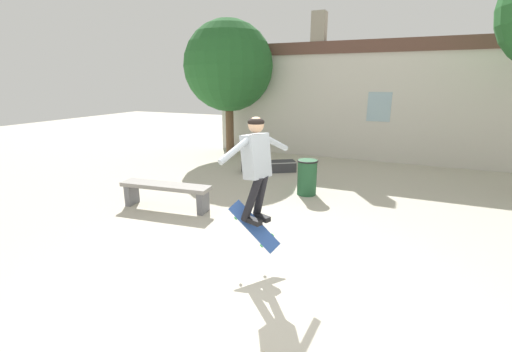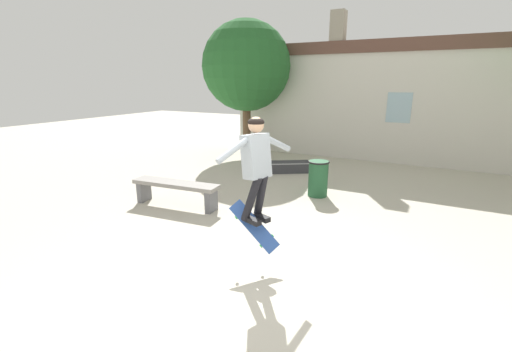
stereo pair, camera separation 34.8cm
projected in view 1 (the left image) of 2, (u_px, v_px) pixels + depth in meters
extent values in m
plane|color=beige|center=(261.00, 299.00, 4.11)|extent=(40.00, 40.00, 0.00)
cube|color=beige|center=(361.00, 108.00, 11.08)|extent=(10.04, 0.40, 3.35)
cube|color=brown|center=(366.00, 47.00, 10.57)|extent=(10.54, 0.52, 0.38)
cube|color=gray|center=(319.00, 27.00, 10.97)|extent=(0.44, 0.44, 0.92)
cube|color=#99B7C6|center=(379.00, 107.00, 10.65)|extent=(0.70, 0.02, 0.90)
cylinder|color=brown|center=(230.00, 128.00, 12.01)|extent=(0.28, 0.28, 1.88)
sphere|color=#235B28|center=(228.00, 66.00, 11.46)|extent=(2.99, 2.99, 2.99)
cube|color=gray|center=(165.00, 186.00, 6.91)|extent=(1.93, 0.59, 0.08)
cube|color=slate|center=(132.00, 194.00, 7.21)|extent=(0.15, 0.35, 0.44)
cube|color=slate|center=(203.00, 202.00, 6.73)|extent=(0.15, 0.35, 0.44)
cube|color=#38383D|center=(269.00, 167.00, 9.81)|extent=(1.53, 1.19, 0.30)
cube|color=#B7B7BC|center=(270.00, 164.00, 9.56)|extent=(1.31, 0.85, 0.02)
cylinder|color=#235633|center=(307.00, 177.00, 7.78)|extent=(0.44, 0.44, 0.81)
torus|color=black|center=(308.00, 161.00, 7.68)|extent=(0.48, 0.48, 0.04)
cube|color=#9EA8B2|center=(256.00, 156.00, 4.54)|extent=(0.39, 0.42, 0.61)
sphere|color=tan|center=(256.00, 125.00, 4.43)|extent=(0.27, 0.27, 0.21)
ellipsoid|color=black|center=(256.00, 122.00, 4.42)|extent=(0.28, 0.28, 0.12)
cylinder|color=black|center=(260.00, 196.00, 4.75)|extent=(0.32, 0.28, 0.69)
cube|color=black|center=(262.00, 218.00, 4.82)|extent=(0.28, 0.19, 0.07)
cylinder|color=black|center=(252.00, 199.00, 4.64)|extent=(0.36, 0.16, 0.69)
cube|color=black|center=(253.00, 221.00, 4.70)|extent=(0.28, 0.19, 0.07)
cylinder|color=#9EA8B2|center=(275.00, 143.00, 4.76)|extent=(0.26, 0.51, 0.30)
cylinder|color=#9EA8B2|center=(235.00, 150.00, 4.24)|extent=(0.26, 0.51, 0.30)
cube|color=#2D519E|center=(254.00, 226.00, 4.81)|extent=(0.77, 0.18, 0.67)
cylinder|color=green|center=(272.00, 235.00, 4.84)|extent=(0.07, 0.05, 0.07)
cylinder|color=green|center=(261.00, 246.00, 4.78)|extent=(0.07, 0.05, 0.07)
cylinder|color=green|center=(247.00, 208.00, 4.92)|extent=(0.07, 0.05, 0.07)
cylinder|color=green|center=(235.00, 218.00, 4.87)|extent=(0.07, 0.05, 0.07)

